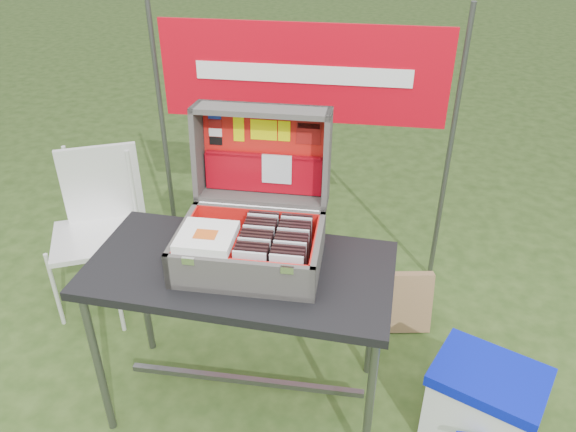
% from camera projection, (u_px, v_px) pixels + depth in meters
% --- Properties ---
extents(ground, '(80.00, 80.00, 0.00)m').
position_uv_depth(ground, '(272.00, 391.00, 2.84)').
color(ground, '#284015').
rests_on(ground, ground).
extents(table, '(1.34, 0.73, 0.81)m').
position_uv_depth(table, '(243.00, 337.00, 2.59)').
color(table, black).
rests_on(table, ground).
extents(table_top, '(1.34, 0.73, 0.04)m').
position_uv_depth(table_top, '(240.00, 270.00, 2.39)').
color(table_top, black).
rests_on(table_top, ground).
extents(table_leg_fl, '(0.04, 0.04, 0.77)m').
position_uv_depth(table_leg_fl, '(99.00, 368.00, 2.46)').
color(table_leg_fl, '#59595B').
rests_on(table_leg_fl, ground).
extents(table_leg_fr, '(0.04, 0.04, 0.77)m').
position_uv_depth(table_leg_fr, '(370.00, 400.00, 2.31)').
color(table_leg_fr, '#59595B').
rests_on(table_leg_fr, ground).
extents(table_leg_bl, '(0.04, 0.04, 0.77)m').
position_uv_depth(table_leg_bl, '(143.00, 292.00, 2.90)').
color(table_leg_bl, '#59595B').
rests_on(table_leg_bl, ground).
extents(table_leg_br, '(0.04, 0.04, 0.77)m').
position_uv_depth(table_leg_br, '(373.00, 315.00, 2.75)').
color(table_leg_br, '#59595B').
rests_on(table_leg_br, ground).
extents(table_brace, '(1.15, 0.03, 0.03)m').
position_uv_depth(table_brace, '(246.00, 380.00, 2.74)').
color(table_brace, '#59595B').
rests_on(table_brace, ground).
extents(suitcase, '(0.60, 0.59, 0.58)m').
position_uv_depth(suitcase, '(251.00, 198.00, 2.29)').
color(suitcase, '#585652').
rests_on(suitcase, table).
extents(suitcase_base_bottom, '(0.60, 0.43, 0.02)m').
position_uv_depth(suitcase_base_bottom, '(250.00, 262.00, 2.39)').
color(suitcase_base_bottom, '#585652').
rests_on(suitcase_base_bottom, table_top).
extents(suitcase_base_wall_front, '(0.60, 0.02, 0.16)m').
position_uv_depth(suitcase_base_wall_front, '(239.00, 278.00, 2.18)').
color(suitcase_base_wall_front, '#585652').
rests_on(suitcase_base_wall_front, table_top).
extents(suitcase_base_wall_back, '(0.60, 0.02, 0.16)m').
position_uv_depth(suitcase_base_wall_back, '(259.00, 224.00, 2.52)').
color(suitcase_base_wall_back, '#585652').
rests_on(suitcase_base_wall_back, table_top).
extents(suitcase_base_wall_left, '(0.02, 0.43, 0.16)m').
position_uv_depth(suitcase_base_wall_left, '(183.00, 243.00, 2.39)').
color(suitcase_base_wall_left, '#585652').
rests_on(suitcase_base_wall_left, table_top).
extents(suitcase_base_wall_right, '(0.02, 0.43, 0.16)m').
position_uv_depth(suitcase_base_wall_right, '(318.00, 255.00, 2.31)').
color(suitcase_base_wall_right, '#585652').
rests_on(suitcase_base_wall_right, table_top).
extents(suitcase_liner_floor, '(0.55, 0.38, 0.01)m').
position_uv_depth(suitcase_liner_floor, '(250.00, 259.00, 2.38)').
color(suitcase_liner_floor, red).
rests_on(suitcase_liner_floor, suitcase_base_bottom).
extents(suitcase_latch_left, '(0.05, 0.01, 0.03)m').
position_uv_depth(suitcase_latch_left, '(188.00, 261.00, 2.16)').
color(suitcase_latch_left, silver).
rests_on(suitcase_latch_left, suitcase_base_wall_front).
extents(suitcase_latch_right, '(0.05, 0.01, 0.03)m').
position_uv_depth(suitcase_latch_right, '(287.00, 270.00, 2.11)').
color(suitcase_latch_right, silver).
rests_on(suitcase_latch_right, suitcase_base_wall_front).
extents(suitcase_hinge, '(0.54, 0.02, 0.02)m').
position_uv_depth(suitcase_hinge, '(259.00, 207.00, 2.49)').
color(suitcase_hinge, silver).
rests_on(suitcase_hinge, suitcase_base_wall_back).
extents(suitcase_lid_back, '(0.60, 0.06, 0.43)m').
position_uv_depth(suitcase_lid_back, '(265.00, 150.00, 2.53)').
color(suitcase_lid_back, '#585652').
rests_on(suitcase_lid_back, suitcase_base_wall_back).
extents(suitcase_lid_rim_far, '(0.60, 0.16, 0.04)m').
position_uv_depth(suitcase_lid_rim_far, '(261.00, 110.00, 2.37)').
color(suitcase_lid_rim_far, '#585652').
rests_on(suitcase_lid_rim_far, suitcase_lid_back).
extents(suitcase_lid_rim_near, '(0.60, 0.16, 0.04)m').
position_uv_depth(suitcase_lid_rim_near, '(262.00, 197.00, 2.56)').
color(suitcase_lid_rim_near, '#585652').
rests_on(suitcase_lid_rim_near, suitcase_lid_back).
extents(suitcase_lid_rim_left, '(0.02, 0.20, 0.44)m').
position_uv_depth(suitcase_lid_rim_left, '(198.00, 151.00, 2.50)').
color(suitcase_lid_rim_left, '#585652').
rests_on(suitcase_lid_rim_left, suitcase_lid_back).
extents(suitcase_lid_rim_right, '(0.02, 0.20, 0.44)m').
position_uv_depth(suitcase_lid_rim_right, '(327.00, 159.00, 2.43)').
color(suitcase_lid_rim_right, '#585652').
rests_on(suitcase_lid_rim_right, suitcase_lid_back).
extents(suitcase_lid_liner, '(0.55, 0.04, 0.38)m').
position_uv_depth(suitcase_lid_liner, '(264.00, 151.00, 2.51)').
color(suitcase_lid_liner, red).
rests_on(suitcase_lid_liner, suitcase_lid_back).
extents(suitcase_liner_wall_front, '(0.55, 0.01, 0.14)m').
position_uv_depth(suitcase_liner_wall_front, '(239.00, 274.00, 2.19)').
color(suitcase_liner_wall_front, red).
rests_on(suitcase_liner_wall_front, suitcase_base_bottom).
extents(suitcase_liner_wall_back, '(0.55, 0.01, 0.14)m').
position_uv_depth(suitcase_liner_wall_back, '(258.00, 223.00, 2.50)').
color(suitcase_liner_wall_back, red).
rests_on(suitcase_liner_wall_back, suitcase_base_bottom).
extents(suitcase_liner_wall_left, '(0.01, 0.38, 0.14)m').
position_uv_depth(suitcase_liner_wall_left, '(186.00, 241.00, 2.38)').
color(suitcase_liner_wall_left, red).
rests_on(suitcase_liner_wall_left, suitcase_base_bottom).
extents(suitcase_liner_wall_right, '(0.01, 0.38, 0.14)m').
position_uv_depth(suitcase_liner_wall_right, '(314.00, 252.00, 2.31)').
color(suitcase_liner_wall_right, red).
rests_on(suitcase_liner_wall_right, suitcase_base_bottom).
extents(suitcase_lid_pocket, '(0.53, 0.05, 0.17)m').
position_uv_depth(suitcase_lid_pocket, '(263.00, 173.00, 2.54)').
color(suitcase_lid_pocket, '#9D0512').
rests_on(suitcase_lid_pocket, suitcase_lid_liner).
extents(suitcase_pocket_edge, '(0.52, 0.02, 0.02)m').
position_uv_depth(suitcase_pocket_edge, '(263.00, 156.00, 2.50)').
color(suitcase_pocket_edge, '#9D0512').
rests_on(suitcase_pocket_edge, suitcase_lid_pocket).
extents(suitcase_pocket_cd, '(0.13, 0.02, 0.13)m').
position_uv_depth(suitcase_pocket_cd, '(277.00, 169.00, 2.50)').
color(suitcase_pocket_cd, silver).
rests_on(suitcase_pocket_cd, suitcase_lid_pocket).
extents(lid_sticker_cc_a, '(0.06, 0.01, 0.04)m').
position_uv_depth(lid_sticker_cc_a, '(215.00, 115.00, 2.47)').
color(lid_sticker_cc_a, '#1933B2').
rests_on(lid_sticker_cc_a, suitcase_lid_liner).
extents(lid_sticker_cc_b, '(0.06, 0.01, 0.04)m').
position_uv_depth(lid_sticker_cc_b, '(215.00, 124.00, 2.48)').
color(lid_sticker_cc_b, maroon).
rests_on(lid_sticker_cc_b, suitcase_lid_liner).
extents(lid_sticker_cc_c, '(0.06, 0.01, 0.04)m').
position_uv_depth(lid_sticker_cc_c, '(215.00, 132.00, 2.50)').
color(lid_sticker_cc_c, white).
rests_on(lid_sticker_cc_c, suitcase_lid_liner).
extents(lid_sticker_cc_d, '(0.06, 0.01, 0.04)m').
position_uv_depth(lid_sticker_cc_d, '(216.00, 141.00, 2.52)').
color(lid_sticker_cc_d, black).
rests_on(lid_sticker_cc_d, suitcase_lid_liner).
extents(lid_card_neon_tall, '(0.05, 0.01, 0.12)m').
position_uv_depth(lid_card_neon_tall, '(239.00, 128.00, 2.48)').
color(lid_card_neon_tall, '#E3EA01').
rests_on(lid_card_neon_tall, suitcase_lid_liner).
extents(lid_card_neon_main, '(0.12, 0.01, 0.09)m').
position_uv_depth(lid_card_neon_main, '(264.00, 130.00, 2.46)').
color(lid_card_neon_main, '#E3EA01').
rests_on(lid_card_neon_main, suitcase_lid_liner).
extents(lid_card_neon_small, '(0.05, 0.01, 0.09)m').
position_uv_depth(lid_card_neon_small, '(284.00, 131.00, 2.45)').
color(lid_card_neon_small, '#E3EA01').
rests_on(lid_card_neon_small, suitcase_lid_liner).
extents(lid_sticker_band, '(0.11, 0.01, 0.11)m').
position_uv_depth(lid_sticker_band, '(308.00, 133.00, 2.44)').
color(lid_sticker_band, maroon).
rests_on(lid_sticker_band, suitcase_lid_liner).
extents(lid_sticker_band_bar, '(0.10, 0.00, 0.02)m').
position_uv_depth(lid_sticker_band_bar, '(309.00, 126.00, 2.42)').
color(lid_sticker_band_bar, black).
rests_on(lid_sticker_band_bar, suitcase_lid_liner).
extents(cd_left_0, '(0.13, 0.01, 0.15)m').
position_uv_depth(cd_left_0, '(250.00, 268.00, 2.19)').
color(cd_left_0, silver).
rests_on(cd_left_0, suitcase_liner_floor).
extents(cd_left_1, '(0.13, 0.01, 0.15)m').
position_uv_depth(cd_left_1, '(251.00, 265.00, 2.21)').
color(cd_left_1, black).
rests_on(cd_left_1, suitcase_liner_floor).
extents(cd_left_2, '(0.13, 0.01, 0.15)m').
position_uv_depth(cd_left_2, '(252.00, 261.00, 2.23)').
color(cd_left_2, black).
rests_on(cd_left_2, suitcase_liner_floor).
extents(cd_left_3, '(0.13, 0.01, 0.15)m').
position_uv_depth(cd_left_3, '(253.00, 258.00, 2.25)').
color(cd_left_3, black).
rests_on(cd_left_3, suitcase_liner_floor).
extents(cd_left_4, '(0.13, 0.01, 0.15)m').
position_uv_depth(cd_left_4, '(255.00, 255.00, 2.27)').
color(cd_left_4, silver).
rests_on(cd_left_4, suitcase_liner_floor).
extents(cd_left_5, '(0.13, 0.01, 0.15)m').
position_uv_depth(cd_left_5, '(256.00, 251.00, 2.29)').
color(cd_left_5, black).
rests_on(cd_left_5, suitcase_liner_floor).
extents(cd_left_6, '(0.13, 0.01, 0.15)m').
position_uv_depth(cd_left_6, '(257.00, 248.00, 2.31)').
color(cd_left_6, black).
rests_on(cd_left_6, suitcase_liner_floor).
extents(cd_left_7, '(0.13, 0.01, 0.15)m').
position_uv_depth(cd_left_7, '(258.00, 245.00, 2.33)').
color(cd_left_7, black).
rests_on(cd_left_7, suitcase_liner_floor).
extents(cd_left_8, '(0.13, 0.01, 0.15)m').
position_uv_depth(cd_left_8, '(259.00, 242.00, 2.35)').
color(cd_left_8, silver).
rests_on(cd_left_8, suitcase_liner_floor).
extents(cd_left_9, '(0.13, 0.01, 0.15)m').
position_uv_depth(cd_left_9, '(260.00, 239.00, 2.37)').
color(cd_left_9, black).
rests_on(cd_left_9, suitcase_liner_floor).
extents(cd_left_10, '(0.13, 0.01, 0.15)m').
position_uv_depth(cd_left_10, '(261.00, 236.00, 2.39)').
color(cd_left_10, black).
rests_on(cd_left_10, suitcase_liner_floor).
extents(cd_left_11, '(0.13, 0.01, 0.15)m').
position_uv_depth(cd_left_11, '(262.00, 233.00, 2.41)').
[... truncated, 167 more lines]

